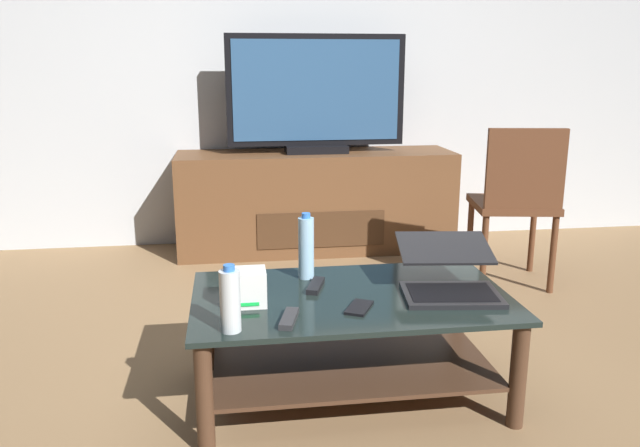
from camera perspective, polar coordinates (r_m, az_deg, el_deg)
name	(u,v)px	position (r m, az deg, el deg)	size (l,w,h in m)	color
ground_plane	(330,393)	(2.55, 0.93, -15.03)	(7.68, 7.68, 0.00)	olive
back_wall	(278,41)	(4.52, -3.81, 16.14)	(6.40, 0.12, 2.80)	silver
coffee_table	(350,326)	(2.42, 2.75, -9.24)	(1.17, 0.69, 0.41)	black
media_cabinet	(316,201)	(4.32, -0.37, 2.02)	(1.85, 0.52, 0.67)	brown
television	(316,96)	(4.20, -0.34, 11.40)	(1.17, 0.20, 0.76)	black
dining_chair	(517,197)	(3.70, 17.34, 2.28)	(0.51, 0.51, 0.92)	#59331E
laptop	(448,275)	(2.43, 11.50, -4.58)	(0.40, 0.45, 0.18)	black
router_box	(246,287)	(2.27, -6.67, -5.74)	(0.14, 0.12, 0.13)	white
water_bottle_near	(230,300)	(2.05, -8.11, -6.87)	(0.07, 0.07, 0.22)	silver
water_bottle_far	(306,247)	(2.51, -1.26, -2.17)	(0.06, 0.06, 0.27)	#99C6E5
cell_phone	(359,308)	(2.24, 3.55, -7.57)	(0.07, 0.14, 0.01)	black
tv_remote	(316,286)	(2.43, -0.40, -5.63)	(0.04, 0.16, 0.02)	black
soundbar_remote	(289,319)	(2.13, -2.81, -8.56)	(0.04, 0.16, 0.02)	#2D2D30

